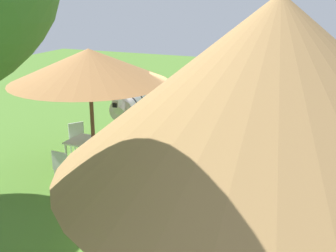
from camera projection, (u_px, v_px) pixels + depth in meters
The scene contains 11 objects.
ground_plane at pixel (205, 157), 11.79m from camera, with size 36.00×36.00×0.00m, color #4F7E2C.
thatched_hut at pixel (269, 145), 5.81m from camera, with size 5.95×5.95×4.43m.
shade_umbrella at pixel (89, 66), 10.24m from camera, with size 3.95×3.95×3.12m.
patio_dining_table at pixel (94, 145), 10.87m from camera, with size 1.37×0.89×0.74m.
patio_chair_near_hut at pixel (63, 166), 9.88m from camera, with size 0.46×0.45×0.90m.
patio_chair_east_end at pixel (140, 148), 10.97m from camera, with size 0.57×0.58×0.90m.
patio_chair_near_lawn at pixel (78, 136), 11.89m from camera, with size 0.60×0.60×0.90m.
guest_beside_umbrella at pixel (154, 123), 11.60m from camera, with size 0.24×0.58×1.62m.
standing_watcher at pixel (270, 119), 11.79m from camera, with size 0.48×0.45×1.67m.
striped_lounge_chair at pixel (216, 154), 11.28m from camera, with size 0.91×0.95×0.65m.
zebra_by_umbrella at pixel (129, 105), 13.09m from camera, with size 1.01×2.34×1.59m.
Camera 1 is at (-3.30, 10.50, 4.42)m, focal length 44.95 mm.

